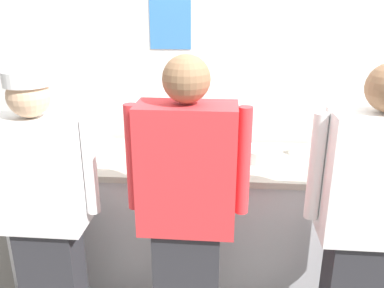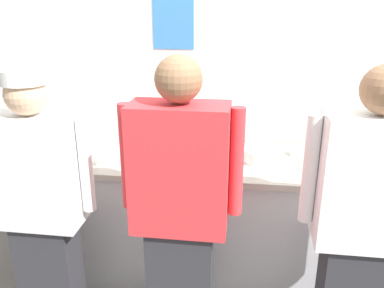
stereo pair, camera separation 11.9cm
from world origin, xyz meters
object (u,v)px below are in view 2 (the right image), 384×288
squeeze_bottle_primary (49,150)px  squeeze_bottle_secondary (59,133)px  sheet_tray (183,155)px  chef_far_right (363,228)px  ramekin_yellow_sauce (296,152)px  mixing_bowl_steel (87,142)px  ramekin_green_sauce (101,161)px  chef_center (180,213)px  ramekin_red_sauce (347,169)px  plate_stack_front (262,156)px  chef_near_left (42,207)px

squeeze_bottle_primary → squeeze_bottle_secondary: size_ratio=0.97×
sheet_tray → squeeze_bottle_primary: size_ratio=2.68×
chef_far_right → sheet_tray: chef_far_right is taller
squeeze_bottle_primary → ramekin_yellow_sauce: size_ratio=2.08×
mixing_bowl_steel → ramekin_green_sauce: mixing_bowl_steel is taller
chef_center → squeeze_bottle_primary: chef_center is taller
squeeze_bottle_secondary → ramekin_red_sauce: size_ratio=1.80×
squeeze_bottle_secondary → ramekin_yellow_sauce: size_ratio=2.15×
chef_far_right → ramekin_green_sauce: size_ratio=19.33×
chef_center → plate_stack_front: 0.83m
chef_far_right → ramekin_green_sauce: bearing=160.6°
plate_stack_front → sheet_tray: bearing=178.8°
chef_near_left → mixing_bowl_steel: 0.73m
chef_near_left → sheet_tray: bearing=46.3°
sheet_tray → squeeze_bottle_secondary: squeeze_bottle_secondary is taller
chef_near_left → sheet_tray: chef_near_left is taller
plate_stack_front → chef_center: bearing=-120.7°
chef_near_left → squeeze_bottle_secondary: bearing=108.3°
chef_near_left → squeeze_bottle_primary: bearing=110.6°
mixing_bowl_steel → squeeze_bottle_primary: 0.29m
chef_near_left → ramekin_yellow_sauce: (1.43, 0.83, 0.08)m
plate_stack_front → squeeze_bottle_secondary: size_ratio=1.23×
chef_far_right → ramekin_yellow_sauce: size_ratio=18.47×
ramekin_red_sauce → ramekin_yellow_sauce: bearing=135.4°
chef_far_right → squeeze_bottle_primary: 1.90m
plate_stack_front → sheet_tray: plate_stack_front is taller
mixing_bowl_steel → sheet_tray: bearing=-1.8°
chef_near_left → plate_stack_front: size_ratio=6.74×
chef_center → sheet_tray: (-0.10, 0.73, 0.03)m
mixing_bowl_steel → squeeze_bottle_secondary: squeeze_bottle_secondary is taller
chef_far_right → ramekin_yellow_sauce: (-0.23, 0.86, 0.06)m
chef_center → squeeze_bottle_secondary: (-1.03, 0.85, 0.11)m
chef_center → ramekin_yellow_sauce: 1.08m
plate_stack_front → ramekin_yellow_sauce: bearing=31.1°
mixing_bowl_steel → ramekin_red_sauce: 1.73m
chef_far_right → plate_stack_front: size_ratio=7.01×
chef_near_left → plate_stack_front: bearing=29.9°
squeeze_bottle_secondary → sheet_tray: bearing=-7.4°
sheet_tray → squeeze_bottle_primary: bearing=-165.4°
ramekin_yellow_sauce → ramekin_green_sauce: 1.31m
ramekin_green_sauce → ramekin_red_sauce: 1.54m
chef_near_left → chef_far_right: (1.65, -0.03, 0.03)m
squeeze_bottle_primary → mixing_bowl_steel: bearing=56.8°
chef_center → sheet_tray: size_ratio=3.36×
chef_center → ramekin_yellow_sauce: chef_center is taller
chef_near_left → ramekin_red_sauce: chef_near_left is taller
squeeze_bottle_secondary → mixing_bowl_steel: bearing=-21.8°
squeeze_bottle_secondary → ramekin_green_sauce: (0.43, -0.32, -0.07)m
squeeze_bottle_primary → chef_center: bearing=-28.3°
chef_far_right → sheet_tray: bearing=143.7°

